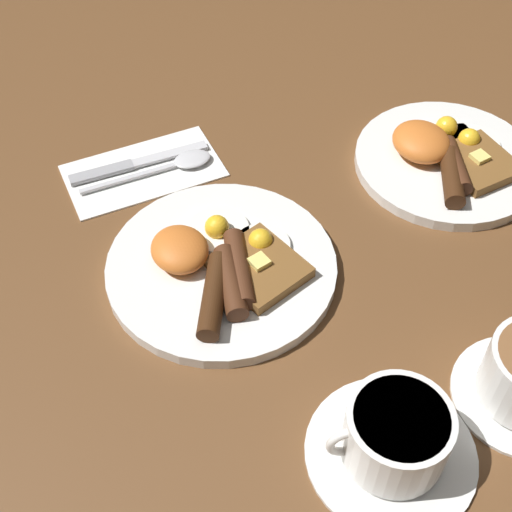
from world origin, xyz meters
TOP-DOWN VIEW (x-y plane):
  - ground_plane at (0.00, 0.00)m, footprint 3.00×3.00m
  - breakfast_plate_near at (0.00, -0.00)m, footprint 0.27×0.27m
  - breakfast_plate_far at (-0.03, 0.34)m, footprint 0.24×0.24m
  - teacup_near at (0.28, 0.04)m, footprint 0.16×0.16m
  - napkin at (-0.20, -0.02)m, footprint 0.12×0.21m
  - knife at (-0.22, -0.03)m, footprint 0.03×0.19m
  - spoon at (-0.19, 0.03)m, footprint 0.04×0.18m

SIDE VIEW (x-z plane):
  - ground_plane at x=0.00m, z-range 0.00..0.00m
  - napkin at x=-0.20m, z-range 0.00..0.01m
  - knife at x=-0.22m, z-range 0.00..0.01m
  - spoon at x=-0.19m, z-range 0.00..0.01m
  - breakfast_plate_near at x=0.00m, z-range -0.01..0.04m
  - breakfast_plate_far at x=-0.03m, z-range -0.01..0.04m
  - teacup_near at x=0.28m, z-range 0.00..0.07m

